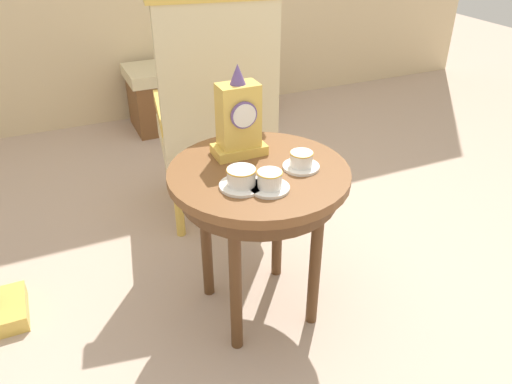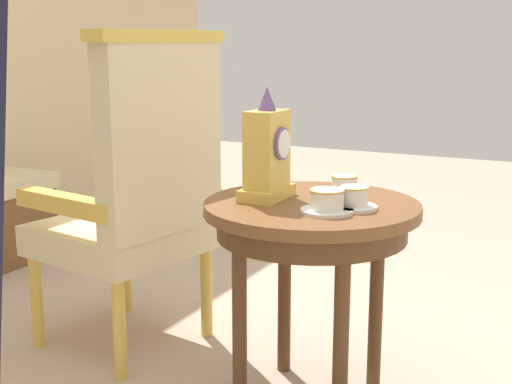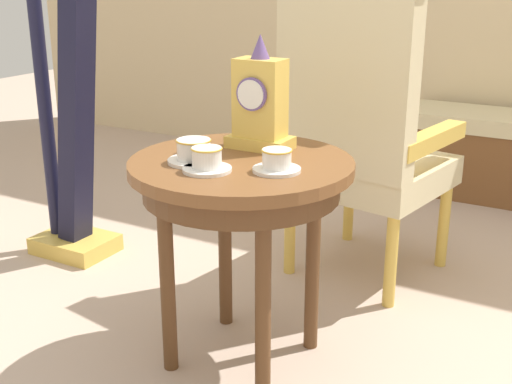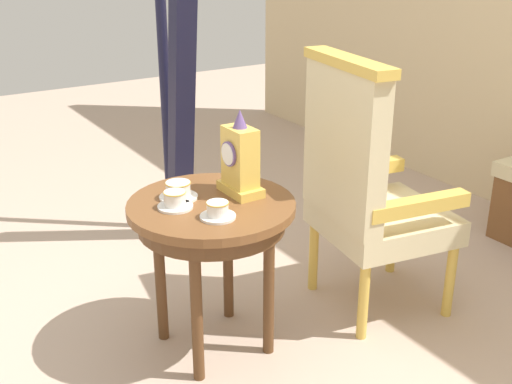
{
  "view_description": "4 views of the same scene",
  "coord_description": "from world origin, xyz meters",
  "px_view_note": "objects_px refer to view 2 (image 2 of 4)",
  "views": [
    {
      "loc": [
        -0.62,
        -1.42,
        1.46
      ],
      "look_at": [
        -0.01,
        -0.05,
        0.56
      ],
      "focal_mm": 35.02,
      "sensor_mm": 36.0,
      "label": 1
    },
    {
      "loc": [
        -1.87,
        -0.8,
        1.1
      ],
      "look_at": [
        -0.06,
        0.12,
        0.67
      ],
      "focal_mm": 49.37,
      "sensor_mm": 36.0,
      "label": 2
    },
    {
      "loc": [
        0.94,
        -1.59,
        1.16
      ],
      "look_at": [
        0.02,
        0.04,
        0.53
      ],
      "focal_mm": 47.13,
      "sensor_mm": 36.0,
      "label": 3
    },
    {
      "loc": [
        2.0,
        -1.1,
        1.59
      ],
      "look_at": [
        0.09,
        0.12,
        0.68
      ],
      "focal_mm": 45.44,
      "sensor_mm": 36.0,
      "label": 4
    }
  ],
  "objects_px": {
    "side_table": "(311,229)",
    "teacup_center": "(344,186)",
    "teacup_left": "(327,202)",
    "mantel_clock": "(267,154)",
    "armchair": "(139,190)",
    "teacup_right": "(354,199)"
  },
  "relations": [
    {
      "from": "teacup_center",
      "to": "armchair",
      "type": "distance_m",
      "value": 0.75
    },
    {
      "from": "side_table",
      "to": "armchair",
      "type": "distance_m",
      "value": 0.7
    },
    {
      "from": "teacup_right",
      "to": "teacup_center",
      "type": "relative_size",
      "value": 1.02
    },
    {
      "from": "teacup_right",
      "to": "mantel_clock",
      "type": "distance_m",
      "value": 0.3
    },
    {
      "from": "teacup_center",
      "to": "armchair",
      "type": "bearing_deg",
      "value": 93.79
    },
    {
      "from": "teacup_right",
      "to": "side_table",
      "type": "bearing_deg",
      "value": 80.15
    },
    {
      "from": "teacup_left",
      "to": "mantel_clock",
      "type": "height_order",
      "value": "mantel_clock"
    },
    {
      "from": "side_table",
      "to": "teacup_center",
      "type": "distance_m",
      "value": 0.18
    },
    {
      "from": "teacup_left",
      "to": "teacup_right",
      "type": "relative_size",
      "value": 1.12
    },
    {
      "from": "side_table",
      "to": "teacup_center",
      "type": "relative_size",
      "value": 4.94
    },
    {
      "from": "side_table",
      "to": "teacup_right",
      "type": "xyz_separation_m",
      "value": [
        -0.02,
        -0.14,
        0.11
      ]
    },
    {
      "from": "teacup_right",
      "to": "armchair",
      "type": "xyz_separation_m",
      "value": [
        0.11,
        0.83,
        -0.08
      ]
    },
    {
      "from": "teacup_right",
      "to": "mantel_clock",
      "type": "relative_size",
      "value": 0.39
    },
    {
      "from": "mantel_clock",
      "to": "teacup_right",
      "type": "bearing_deg",
      "value": -91.49
    },
    {
      "from": "teacup_right",
      "to": "teacup_center",
      "type": "distance_m",
      "value": 0.19
    },
    {
      "from": "side_table",
      "to": "teacup_right",
      "type": "relative_size",
      "value": 4.85
    },
    {
      "from": "teacup_left",
      "to": "teacup_center",
      "type": "bearing_deg",
      "value": 8.72
    },
    {
      "from": "side_table",
      "to": "mantel_clock",
      "type": "relative_size",
      "value": 1.91
    },
    {
      "from": "teacup_center",
      "to": "mantel_clock",
      "type": "bearing_deg",
      "value": 129.59
    },
    {
      "from": "teacup_right",
      "to": "mantel_clock",
      "type": "bearing_deg",
      "value": 88.51
    },
    {
      "from": "teacup_center",
      "to": "armchair",
      "type": "height_order",
      "value": "armchair"
    },
    {
      "from": "side_table",
      "to": "teacup_center",
      "type": "bearing_deg",
      "value": -19.79
    }
  ]
}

